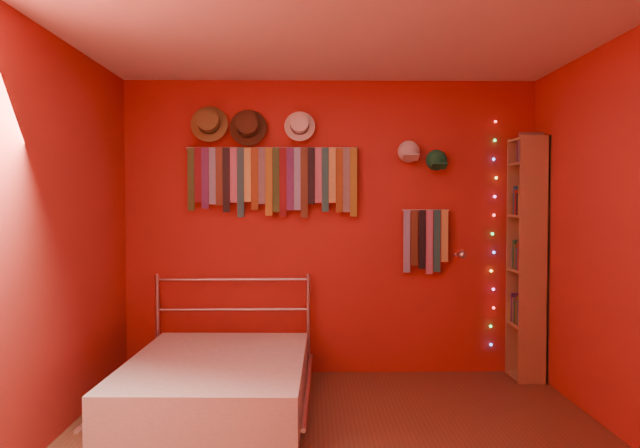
{
  "coord_description": "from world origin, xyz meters",
  "views": [
    {
      "loc": [
        -0.17,
        -3.58,
        1.47
      ],
      "look_at": [
        -0.1,
        0.9,
        1.31
      ],
      "focal_mm": 35.0,
      "sensor_mm": 36.0,
      "label": 1
    }
  ],
  "objects_px": {
    "bed": "(217,383)",
    "bookshelf": "(532,256)",
    "reading_lamp": "(461,255)",
    "tie_rack": "(273,177)"
  },
  "relations": [
    {
      "from": "bed",
      "to": "bookshelf",
      "type": "bearing_deg",
      "value": 19.07
    },
    {
      "from": "reading_lamp",
      "to": "bed",
      "type": "distance_m",
      "value": 2.22
    },
    {
      "from": "tie_rack",
      "to": "bookshelf",
      "type": "relative_size",
      "value": 0.72
    },
    {
      "from": "bookshelf",
      "to": "bed",
      "type": "distance_m",
      "value": 2.73
    },
    {
      "from": "reading_lamp",
      "to": "bookshelf",
      "type": "height_order",
      "value": "bookshelf"
    },
    {
      "from": "tie_rack",
      "to": "bed",
      "type": "relative_size",
      "value": 0.8
    },
    {
      "from": "tie_rack",
      "to": "reading_lamp",
      "type": "bearing_deg",
      "value": -5.34
    },
    {
      "from": "tie_rack",
      "to": "bed",
      "type": "xyz_separation_m",
      "value": [
        -0.34,
        -0.94,
        -1.47
      ]
    },
    {
      "from": "reading_lamp",
      "to": "bookshelf",
      "type": "relative_size",
      "value": 0.14
    },
    {
      "from": "bookshelf",
      "to": "reading_lamp",
      "type": "bearing_deg",
      "value": 179.14
    }
  ]
}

